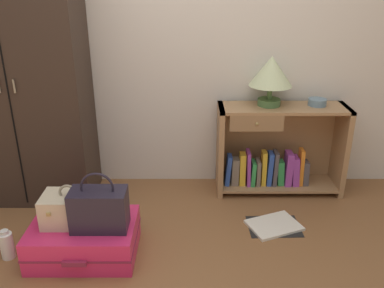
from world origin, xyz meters
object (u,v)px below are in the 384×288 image
train_case (68,209)px  open_book_on_floor (272,225)px  handbag (97,209)px  table_lamp (269,73)px  bowl (315,102)px  suitcase_large (83,239)px  bookshelf (274,152)px  wardrobe (18,78)px  bottle (5,245)px

train_case → open_book_on_floor: (1.30, 0.28, -0.30)m
train_case → handbag: bearing=-16.4°
table_lamp → train_case: bearing=-147.5°
handbag → train_case: bearing=163.6°
train_case → handbag: handbag is taller
bowl → suitcase_large: (-1.61, -0.85, -0.62)m
table_lamp → open_book_on_floor: bearing=-91.1°
open_book_on_floor → handbag: bearing=-163.4°
table_lamp → handbag: 1.56m
handbag → open_book_on_floor: size_ratio=0.89×
bookshelf → bowl: size_ratio=7.20×
wardrobe → table_lamp: bearing=2.9°
bookshelf → handbag: bookshelf is taller
bottle → suitcase_large: bearing=4.5°
train_case → bottle: bearing=-172.2°
train_case → open_book_on_floor: 1.37m
table_lamp → handbag: (-1.12, -0.89, -0.60)m
handbag → wardrobe: bearing=130.2°
open_book_on_floor → table_lamp: bearing=88.9°
handbag → bottle: size_ratio=1.89×
table_lamp → bottle: table_lamp is taller
suitcase_large → open_book_on_floor: size_ratio=1.57×
open_book_on_floor → suitcase_large: bearing=-166.6°
bowl → train_case: 1.92m
handbag → suitcase_large: bearing=162.0°
bookshelf → train_case: bearing=-149.6°
suitcase_large → open_book_on_floor: 1.27m
train_case → bottle: size_ratio=1.64×
bowl → wardrobe: bearing=-177.6°
table_lamp → bottle: size_ratio=1.92×
suitcase_large → table_lamp: bearing=34.5°
train_case → open_book_on_floor: bearing=11.9°
handbag → bottle: handbag is taller
train_case → bottle: 0.46m
table_lamp → train_case: size_ratio=1.17×
bookshelf → suitcase_large: (-1.32, -0.84, -0.22)m
table_lamp → suitcase_large: table_lamp is taller
suitcase_large → open_book_on_floor: (1.23, 0.29, -0.10)m
bowl → train_case: bowl is taller
bookshelf → bottle: (-1.79, -0.87, -0.24)m
wardrobe → bookshelf: (1.88, 0.07, -0.61)m
table_lamp → handbag: bearing=-141.5°
bookshelf → bowl: bowl is taller
train_case → open_book_on_floor: size_ratio=0.77×
table_lamp → train_case: (-1.32, -0.84, -0.64)m
wardrobe → bottle: size_ratio=9.69×
handbag → bowl: bearing=30.9°
bookshelf → bowl: 0.49m
bowl → open_book_on_floor: (-0.37, -0.56, -0.72)m
handbag → bottle: 0.64m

